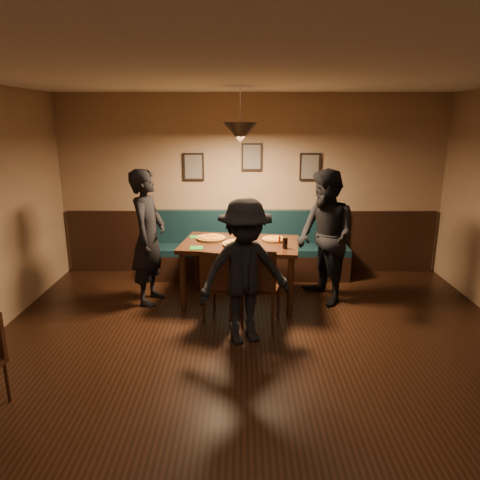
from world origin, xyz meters
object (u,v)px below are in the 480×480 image
(dining_table, at_px, (240,272))
(diner_front, at_px, (245,272))
(chair_near_left, at_px, (222,285))
(tabasco_bottle, at_px, (279,239))
(diner_right, at_px, (325,237))
(diner_left, at_px, (148,237))
(soda_glass, at_px, (285,243))
(booth_bench, at_px, (252,246))
(chair_near_right, at_px, (261,285))

(dining_table, distance_m, diner_front, 1.23)
(chair_near_left, relative_size, tabasco_bottle, 8.07)
(diner_front, relative_size, tabasco_bottle, 14.18)
(chair_near_left, height_order, diner_right, diner_right)
(dining_table, relative_size, diner_left, 0.85)
(diner_left, relative_size, soda_glass, 12.65)
(diner_left, xyz_separation_m, tabasco_bottle, (1.73, 0.01, -0.02))
(dining_table, bearing_deg, tabasco_bottle, 3.08)
(dining_table, bearing_deg, chair_near_left, -102.09)
(booth_bench, relative_size, soda_glass, 21.03)
(diner_left, bearing_deg, booth_bench, -45.29)
(dining_table, xyz_separation_m, tabasco_bottle, (0.52, -0.04, 0.47))
(diner_front, bearing_deg, chair_near_left, 96.55)
(chair_near_right, bearing_deg, diner_front, -98.19)
(booth_bench, bearing_deg, chair_near_left, -104.05)
(soda_glass, bearing_deg, diner_front, -120.20)
(chair_near_left, relative_size, soda_glass, 6.44)
(tabasco_bottle, bearing_deg, diner_front, -112.20)
(booth_bench, xyz_separation_m, tabasco_bottle, (0.34, -0.99, 0.38))
(chair_near_left, height_order, chair_near_right, chair_near_right)
(dining_table, distance_m, diner_left, 1.31)
(diner_left, bearing_deg, dining_table, -78.87)
(booth_bench, height_order, dining_table, booth_bench)
(chair_near_left, distance_m, soda_glass, 0.96)
(dining_table, height_order, soda_glass, soda_glass)
(chair_near_right, bearing_deg, booth_bench, 107.18)
(chair_near_left, xyz_separation_m, diner_front, (0.28, -0.54, 0.35))
(chair_near_left, bearing_deg, soda_glass, 41.02)
(chair_near_right, xyz_separation_m, tabasco_bottle, (0.27, 0.66, 0.39))
(chair_near_left, relative_size, diner_right, 0.51)
(soda_glass, height_order, tabasco_bottle, soda_glass)
(diner_front, height_order, tabasco_bottle, diner_front)
(diner_right, bearing_deg, tabasco_bottle, -109.42)
(dining_table, distance_m, soda_glass, 0.80)
(chair_near_left, height_order, tabasco_bottle, tabasco_bottle)
(chair_near_left, distance_m, chair_near_right, 0.48)
(booth_bench, distance_m, diner_right, 1.42)
(booth_bench, bearing_deg, chair_near_right, -87.32)
(diner_right, relative_size, diner_front, 1.11)
(diner_left, distance_m, tabasco_bottle, 1.73)
(tabasco_bottle, bearing_deg, diner_left, -179.64)
(dining_table, bearing_deg, diner_front, -79.83)
(dining_table, xyz_separation_m, soda_glass, (0.57, -0.29, 0.48))
(dining_table, height_order, diner_right, diner_right)
(diner_left, relative_size, diner_right, 1.00)
(chair_near_right, xyz_separation_m, diner_right, (0.87, 0.68, 0.41))
(diner_front, distance_m, soda_glass, 1.02)
(soda_glass, xyz_separation_m, tabasco_bottle, (-0.05, 0.25, -0.01))
(chair_near_right, bearing_deg, soda_glass, 67.00)
(diner_front, distance_m, tabasco_bottle, 1.22)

